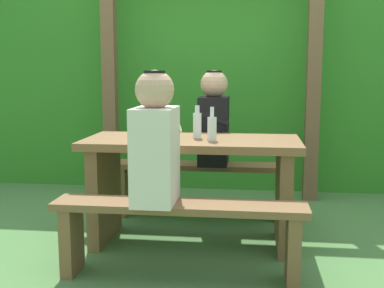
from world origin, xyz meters
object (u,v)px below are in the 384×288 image
drinking_glass (152,128)px  bench_far (201,179)px  cell_phone (154,140)px  picnic_table (192,172)px  person_white_shirt (155,142)px  person_black_coat (214,121)px  bottle_right (168,125)px  bottle_left (197,124)px  bench_near (179,224)px  bottle_center (212,128)px

drinking_glass → bench_far: bearing=57.6°
cell_phone → picnic_table: bearing=61.6°
picnic_table → person_white_shirt: size_ratio=1.95×
picnic_table → cell_phone: cell_phone is taller
person_white_shirt → person_black_coat: same height
person_black_coat → bottle_right: person_black_coat is taller
drinking_glass → bottle_right: bearing=-46.2°
person_white_shirt → bottle_left: (0.16, 0.60, 0.04)m
bench_near → bottle_left: (0.03, 0.60, 0.49)m
picnic_table → person_white_shirt: person_white_shirt is taller
person_white_shirt → person_black_coat: 1.17m
person_black_coat → bottle_left: bearing=-96.8°
bottle_left → bottle_right: (-0.19, -0.04, -0.00)m
person_white_shirt → bottle_left: 0.62m
picnic_table → cell_phone: bearing=-150.2°
bench_near → person_white_shirt: size_ratio=1.95×
person_black_coat → bottle_left: 0.56m
person_black_coat → drinking_glass: 0.59m
picnic_table → bottle_right: (-0.16, -0.01, 0.31)m
person_white_shirt → picnic_table: bearing=77.3°
person_black_coat → bottle_right: (-0.26, -0.59, 0.03)m
bottle_left → bench_far: bearing=93.3°
drinking_glass → bottle_center: bottle_center is taller
bottle_center → drinking_glass: bearing=153.5°
bottle_center → bench_far: bearing=101.7°
bottle_left → bottle_center: bearing=-46.9°
picnic_table → bottle_right: 0.35m
bench_far → person_white_shirt: person_white_shirt is taller
picnic_table → person_white_shirt: (-0.13, -0.57, 0.28)m
picnic_table → bench_near: picnic_table is taller
person_black_coat → cell_phone: 0.78m
picnic_table → drinking_glass: (-0.29, 0.12, 0.27)m
bench_near → bottle_right: 0.76m
person_white_shirt → bench_far: bearing=83.6°
bench_far → bottle_center: bottle_center is taller
person_white_shirt → drinking_glass: person_white_shirt is taller
bench_near → person_white_shirt: person_white_shirt is taller
person_black_coat → bottle_left: (-0.07, -0.55, 0.04)m
cell_phone → person_white_shirt: bearing=-45.5°
person_black_coat → bottle_left: size_ratio=3.34×
bench_far → cell_phone: cell_phone is taller
person_black_coat → bottle_center: 0.67m
person_black_coat → cell_phone: (-0.33, -0.70, -0.05)m
bench_near → person_black_coat: person_black_coat is taller
drinking_glass → bottle_center: 0.48m
cell_phone → person_black_coat: bearing=97.0°
picnic_table → bottle_center: bearing=-33.7°
bench_far → bottle_center: size_ratio=6.51×
bottle_left → bottle_center: same height
picnic_table → bench_near: size_ratio=1.00×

